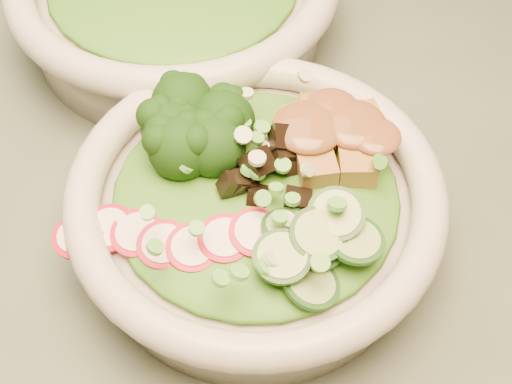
# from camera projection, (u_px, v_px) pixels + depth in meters

# --- Properties ---
(salad_bowl) EXTENTS (0.24, 0.24, 0.06)m
(salad_bowl) POSITION_uv_depth(u_px,v_px,m) (256.00, 209.00, 0.46)
(salad_bowl) COLOR beige
(salad_bowl) RESTS_ON dining_table
(lettuce_bed) EXTENTS (0.18, 0.18, 0.02)m
(lettuce_bed) POSITION_uv_depth(u_px,v_px,m) (256.00, 191.00, 0.44)
(lettuce_bed) COLOR #2F6114
(lettuce_bed) RESTS_ON salad_bowl
(broccoli_florets) EXTENTS (0.08, 0.08, 0.04)m
(broccoli_florets) POSITION_uv_depth(u_px,v_px,m) (201.00, 126.00, 0.46)
(broccoli_florets) COLOR black
(broccoli_florets) RESTS_ON salad_bowl
(radish_slices) EXTENTS (0.10, 0.06, 0.02)m
(radish_slices) POSITION_uv_depth(u_px,v_px,m) (180.00, 240.00, 0.42)
(radish_slices) COLOR #A50C23
(radish_slices) RESTS_ON salad_bowl
(cucumber_slices) EXTENTS (0.08, 0.08, 0.03)m
(cucumber_slices) POSITION_uv_depth(u_px,v_px,m) (316.00, 245.00, 0.41)
(cucumber_slices) COLOR #95C46D
(cucumber_slices) RESTS_ON salad_bowl
(mushroom_heap) EXTENTS (0.08, 0.08, 0.04)m
(mushroom_heap) POSITION_uv_depth(u_px,v_px,m) (270.00, 171.00, 0.44)
(mushroom_heap) COLOR black
(mushroom_heap) RESTS_ON salad_bowl
(tofu_cubes) EXTENTS (0.09, 0.07, 0.03)m
(tofu_cubes) POSITION_uv_depth(u_px,v_px,m) (326.00, 140.00, 0.46)
(tofu_cubes) COLOR olive
(tofu_cubes) RESTS_ON salad_bowl
(peanut_sauce) EXTENTS (0.06, 0.05, 0.01)m
(peanut_sauce) POSITION_uv_depth(u_px,v_px,m) (328.00, 128.00, 0.45)
(peanut_sauce) COLOR brown
(peanut_sauce) RESTS_ON tofu_cubes
(scallion_garnish) EXTENTS (0.17, 0.17, 0.02)m
(scallion_garnish) POSITION_uv_depth(u_px,v_px,m) (256.00, 170.00, 0.43)
(scallion_garnish) COLOR #59B23F
(scallion_garnish) RESTS_ON salad_bowl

